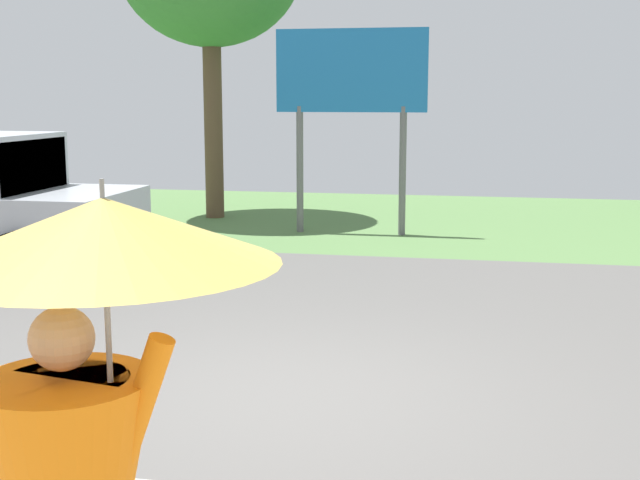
% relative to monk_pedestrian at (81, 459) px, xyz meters
% --- Properties ---
extents(ground_plane, '(40.00, 22.00, 0.20)m').
position_rel_monk_pedestrian_xyz_m(ground_plane, '(-0.18, 6.81, -1.22)').
color(ground_plane, '#565451').
extents(monk_pedestrian, '(1.16, 1.16, 2.13)m').
position_rel_monk_pedestrian_xyz_m(monk_pedestrian, '(0.00, 0.00, 0.00)').
color(monk_pedestrian, orange).
rests_on(monk_pedestrian, ground_plane).
extents(roadside_billboard, '(2.60, 0.12, 3.50)m').
position_rel_monk_pedestrian_xyz_m(roadside_billboard, '(-0.95, 11.93, 1.38)').
color(roadside_billboard, slate).
rests_on(roadside_billboard, ground_plane).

